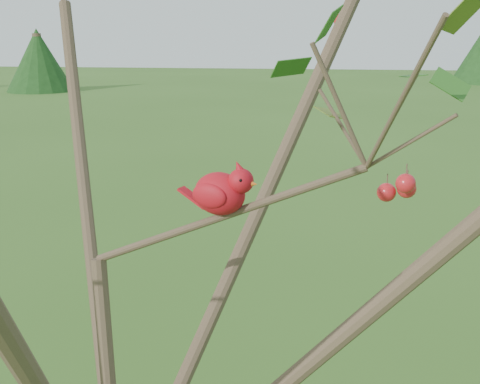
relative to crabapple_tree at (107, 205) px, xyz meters
The scene contains 3 objects.
crabapple_tree is the anchor object (origin of this frame).
cardinal 0.25m from the crabapple_tree, 23.58° to the left, with size 0.19×0.12×0.14m.
distant_trees 25.45m from the crabapple_tree, 93.26° to the left, with size 37.62×13.05×3.72m.
Camera 1 is at (0.46, -1.16, 2.47)m, focal length 45.00 mm.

